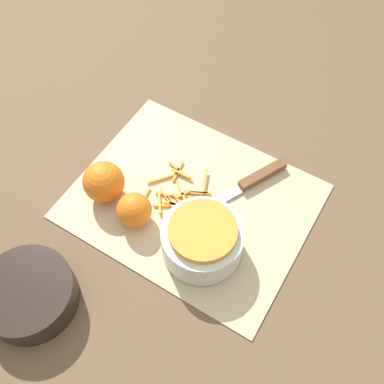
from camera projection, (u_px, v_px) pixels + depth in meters
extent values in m
plane|color=brown|center=(192.00, 201.00, 0.92)|extent=(4.00, 4.00, 0.00)
cube|color=#CCB284|center=(192.00, 201.00, 0.91)|extent=(0.47, 0.37, 0.01)
cylinder|color=silver|center=(202.00, 241.00, 0.82)|extent=(0.15, 0.15, 0.07)
cylinder|color=orange|center=(203.00, 231.00, 0.79)|extent=(0.12, 0.12, 0.02)
cylinder|color=black|center=(29.00, 294.00, 0.78)|extent=(0.16, 0.16, 0.06)
cube|color=brown|center=(263.00, 174.00, 0.93)|extent=(0.07, 0.11, 0.02)
cube|color=silver|center=(209.00, 206.00, 0.90)|extent=(0.09, 0.15, 0.00)
sphere|color=orange|center=(134.00, 210.00, 0.86)|extent=(0.07, 0.07, 0.07)
sphere|color=orange|center=(104.00, 182.00, 0.88)|extent=(0.08, 0.08, 0.08)
cube|color=orange|center=(199.00, 193.00, 0.92)|extent=(0.05, 0.03, 0.00)
cube|color=gold|center=(145.00, 196.00, 0.91)|extent=(0.01, 0.05, 0.00)
cube|color=orange|center=(180.00, 171.00, 0.95)|extent=(0.07, 0.02, 0.00)
cube|color=orange|center=(177.00, 199.00, 0.91)|extent=(0.03, 0.02, 0.00)
cube|color=#F89A36|center=(181.00, 194.00, 0.91)|extent=(0.05, 0.04, 0.00)
cube|color=orange|center=(173.00, 195.00, 0.91)|extent=(0.07, 0.03, 0.00)
cube|color=orange|center=(197.00, 193.00, 0.92)|extent=(0.04, 0.03, 0.00)
cube|color=gold|center=(159.00, 203.00, 0.90)|extent=(0.03, 0.04, 0.00)
cube|color=orange|center=(162.00, 205.00, 0.90)|extent=(0.03, 0.02, 0.00)
cube|color=orange|center=(181.00, 214.00, 0.89)|extent=(0.04, 0.03, 0.00)
cube|color=orange|center=(164.00, 178.00, 0.94)|extent=(0.05, 0.06, 0.00)
cube|color=orange|center=(173.00, 203.00, 0.90)|extent=(0.04, 0.02, 0.00)
cube|color=orange|center=(181.00, 174.00, 0.94)|extent=(0.04, 0.01, 0.00)
cube|color=orange|center=(177.00, 205.00, 0.90)|extent=(0.06, 0.02, 0.00)
cube|color=orange|center=(178.00, 171.00, 0.95)|extent=(0.01, 0.05, 0.00)
cube|color=orange|center=(183.00, 194.00, 0.91)|extent=(0.02, 0.03, 0.00)
cube|color=orange|center=(203.00, 180.00, 0.93)|extent=(0.03, 0.06, 0.00)
cube|color=orange|center=(167.00, 198.00, 0.91)|extent=(0.05, 0.03, 0.00)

